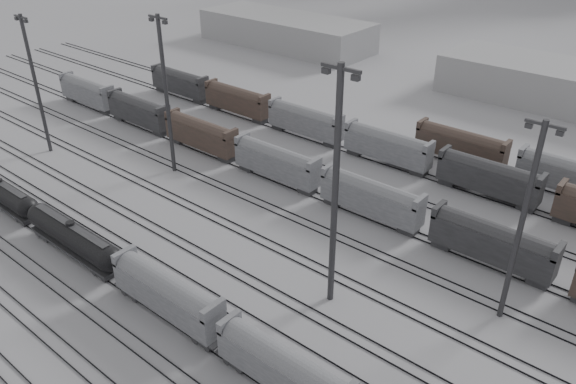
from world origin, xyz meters
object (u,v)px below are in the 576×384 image
Objects in this scene: tank_car_a at (2,192)px; light_mast_a at (35,82)px; tank_car_b at (73,237)px; hopper_car_b at (284,368)px; light_mast_c at (335,187)px; hopper_car_a at (167,293)px.

light_mast_a reaches higher than tank_car_a.
tank_car_b is 33.87m from hopper_car_b.
tank_car_b is 34.31m from light_mast_c.
hopper_car_a is 0.64× the size of light_mast_a.
light_mast_c is (29.37, 13.42, 11.61)m from tank_car_b.
light_mast_a is (-48.74, 14.24, 8.96)m from hopper_car_a.
hopper_car_a is at bearing -0.00° from tank_car_b.
tank_car_b is 1.31× the size of hopper_car_b.
light_mast_a reaches higher than tank_car_b.
light_mast_a is at bearing 131.52° from tank_car_a.
tank_car_b is at bearing -24.83° from light_mast_a.
hopper_car_b is 0.61× the size of light_mast_a.
hopper_car_b is (33.87, 0.00, 0.48)m from tank_car_b.
hopper_car_a is at bearing -130.36° from light_mast_c.
tank_car_b is 1.25× the size of hopper_car_a.
tank_car_b is at bearing 0.00° from tank_car_a.
light_mast_c is at bearing 15.76° from tank_car_a.
tank_car_a is 18.17m from tank_car_b.
hopper_car_b reaches higher than tank_car_a.
hopper_car_b is (15.90, 0.00, -0.15)m from hopper_car_a.
hopper_car_a is 15.90m from hopper_car_b.
light_mast_a is at bearing 179.22° from light_mast_c.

